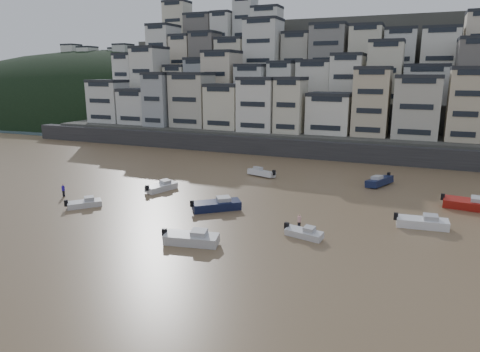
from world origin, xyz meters
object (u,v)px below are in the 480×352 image
at_px(boat_a, 191,237).
at_px(boat_c, 217,203).
at_px(person_pink, 299,222).
at_px(boat_b, 304,232).
at_px(boat_h, 261,172).
at_px(boat_g, 470,203).
at_px(boat_f, 162,186).
at_px(boat_i, 380,180).
at_px(person_blue, 63,190).
at_px(boat_j, 84,203).
at_px(boat_d, 422,221).

relative_size(boat_a, boat_c, 0.91).
bearing_deg(person_pink, boat_b, -63.11).
height_order(boat_h, person_pink, person_pink).
height_order(boat_a, boat_b, boat_a).
bearing_deg(person_pink, boat_a, -136.33).
bearing_deg(boat_g, boat_f, -163.27).
relative_size(boat_i, person_pink, 3.52).
height_order(boat_f, boat_a, boat_a).
bearing_deg(boat_b, person_blue, -170.44).
relative_size(boat_j, boat_c, 0.70).
distance_m(boat_f, boat_b, 25.17).
bearing_deg(boat_d, person_blue, -178.60).
bearing_deg(boat_f, boat_h, -18.51).
distance_m(person_blue, person_pink, 32.86).
relative_size(boat_j, boat_a, 0.76).
relative_size(boat_f, person_blue, 3.06).
xyz_separation_m(boat_g, boat_c, (-28.56, -12.27, -0.01)).
bearing_deg(boat_j, person_pink, -42.06).
relative_size(boat_d, boat_h, 1.11).
bearing_deg(person_blue, boat_j, -23.96).
distance_m(boat_h, boat_c, 18.99).
relative_size(boat_i, boat_c, 0.95).
xyz_separation_m(person_blue, person_pink, (32.86, 0.15, 0.00)).
height_order(boat_f, person_pink, person_pink).
bearing_deg(boat_b, boat_i, 91.41).
distance_m(boat_f, boat_c, 12.18).
xyz_separation_m(boat_f, boat_c, (11.11, -4.98, 0.15)).
distance_m(boat_i, person_pink, 23.61).
relative_size(boat_d, boat_g, 0.90).
relative_size(boat_b, boat_h, 0.82).
bearing_deg(boat_d, boat_j, -173.66).
bearing_deg(person_blue, boat_g, 16.48).
height_order(boat_i, boat_f, boat_i).
height_order(boat_b, boat_h, boat_h).
height_order(boat_j, boat_h, boat_h).
bearing_deg(person_pink, boat_h, 119.39).
xyz_separation_m(boat_d, boat_b, (-11.09, -7.85, -0.20)).
xyz_separation_m(boat_j, boat_b, (27.92, 0.66, -0.02)).
height_order(boat_d, person_blue, person_blue).
bearing_deg(boat_i, person_pink, 6.85).
height_order(boat_a, boat_h, boat_a).
relative_size(boat_g, boat_a, 1.10).
relative_size(boat_f, boat_h, 1.02).
distance_m(boat_b, boat_h, 27.05).
distance_m(boat_i, boat_b, 25.47).
distance_m(boat_g, boat_b, 23.60).
height_order(boat_h, boat_c, boat_c).
relative_size(boat_f, person_pink, 3.06).
bearing_deg(boat_d, boat_h, 141.02).
distance_m(boat_f, person_blue, 13.15).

